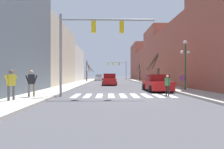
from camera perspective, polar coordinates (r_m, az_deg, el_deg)
name	(u,v)px	position (r m, az deg, el deg)	size (l,w,h in m)	color
ground_plane	(124,97)	(12.90, 3.81, -7.24)	(240.00, 240.00, 0.00)	#424247
sidewalk_left	(38,96)	(13.83, -23.08, -6.44)	(2.70, 90.00, 0.15)	#ADA89E
sidewalk_right	(208,95)	(14.80, 28.77, -6.01)	(2.70, 90.00, 0.15)	#ADA89E
building_row_left	(40,50)	(26.43, -22.39, 7.29)	(6.00, 39.35, 12.05)	#515B66
building_row_right	(163,57)	(39.36, 16.18, 5.59)	(6.00, 61.48, 12.30)	#934C3D
crosswalk_stripes	(123,96)	(13.53, 3.57, -6.88)	(7.65, 2.60, 0.01)	white
traffic_signal_near	(89,36)	(13.32, -7.64, 12.20)	(7.03, 0.28, 6.09)	gray
traffic_signal_far	(118,66)	(56.48, 2.13, 2.85)	(6.57, 0.28, 5.91)	gray
street_lamp_right_corner	(185,55)	(18.12, 22.80, 5.94)	(0.95, 0.36, 4.76)	#1E4C2D
car_parked_left_far	(99,77)	(48.58, -4.30, -0.98)	(2.06, 4.19, 1.61)	silver
car_driving_toward_lane	(157,83)	(17.83, 14.35, -2.74)	(2.21, 4.66, 1.63)	red
car_parked_right_near	(109,80)	(26.79, -0.83, -1.70)	(2.17, 4.74, 1.75)	red
pedestrian_on_left_sidewalk	(168,83)	(14.34, 17.67, -2.72)	(0.32, 0.67, 1.59)	black
pedestrian_waiting_at_curb	(31,81)	(12.83, -24.81, -1.94)	(0.74, 0.36, 1.76)	#7A705B
pedestrian_crossing_street	(11,82)	(11.58, -30.08, -2.18)	(0.43, 0.71, 1.75)	#4C4C51
pedestrian_on_right_sidewalk	(183,79)	(19.33, 22.10, -1.44)	(0.70, 0.33, 1.66)	#7A705B
street_tree_right_mid	(140,73)	(43.86, 8.98, 0.48)	(1.00, 1.64, 4.33)	#473828
street_tree_left_far	(87,72)	(39.63, -8.06, 0.96)	(1.91, 1.18, 4.69)	brown
street_tree_left_mid	(156,71)	(25.20, 14.29, 1.12)	(1.80, 1.16, 4.50)	brown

